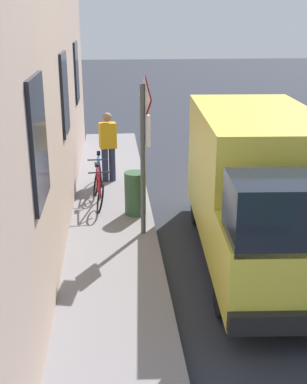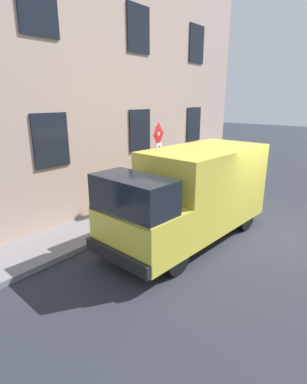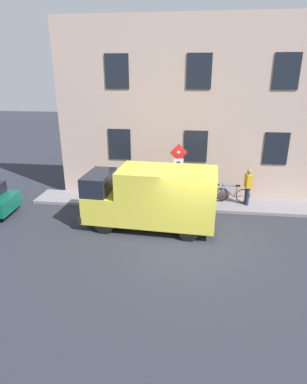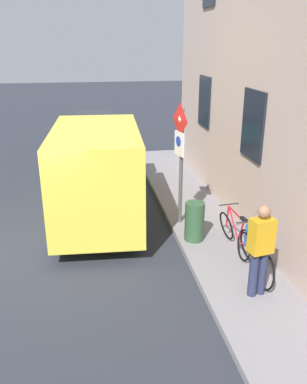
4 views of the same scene
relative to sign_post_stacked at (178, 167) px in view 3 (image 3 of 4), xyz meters
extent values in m
plane|color=#2A2C35|center=(-3.46, -0.74, -2.05)|extent=(80.00, 80.00, 0.00)
cube|color=gray|center=(0.63, -0.74, -1.98)|extent=(1.67, 15.47, 0.14)
cube|color=#C0A496|center=(1.81, -0.74, 2.14)|extent=(0.70, 13.47, 8.39)
cube|color=black|center=(1.44, -4.44, 0.63)|extent=(0.06, 1.10, 1.50)
cube|color=black|center=(1.44, -0.74, 0.63)|extent=(0.06, 1.10, 1.50)
cube|color=black|center=(1.44, 2.97, 0.63)|extent=(0.06, 1.10, 1.50)
cube|color=black|center=(1.44, -4.44, 3.99)|extent=(0.06, 1.10, 1.50)
cube|color=black|center=(1.44, -0.74, 3.99)|extent=(0.06, 1.10, 1.50)
cube|color=black|center=(1.44, 2.97, 3.99)|extent=(0.06, 1.10, 1.50)
cylinder|color=#474C47|center=(0.04, 0.01, -0.51)|extent=(0.09, 0.09, 2.81)
pyramid|color=silver|center=(-0.04, -0.01, 0.65)|extent=(0.15, 0.50, 0.50)
pyramid|color=red|center=(-0.04, -0.01, 0.65)|extent=(0.14, 0.55, 0.56)
cube|color=white|center=(-0.02, 0.00, 0.10)|extent=(0.13, 0.44, 0.56)
cylinder|color=#1933B2|center=(-0.05, 0.00, 0.16)|extent=(0.06, 0.24, 0.24)
cube|color=yellow|center=(-1.95, 0.31, -0.64)|extent=(2.22, 3.91, 2.18)
cube|color=yellow|center=(-1.80, 2.91, -1.18)|extent=(2.08, 1.51, 1.10)
cube|color=black|center=(-1.79, 3.12, -0.28)|extent=(1.97, 1.09, 0.84)
cube|color=black|center=(-1.76, 3.65, -1.55)|extent=(2.01, 0.28, 0.28)
cylinder|color=black|center=(-2.69, 2.72, -1.67)|extent=(0.26, 0.77, 0.76)
cylinder|color=black|center=(-0.94, 2.62, -1.67)|extent=(0.26, 0.77, 0.76)
cylinder|color=black|center=(-2.89, -0.60, -1.67)|extent=(0.26, 0.77, 0.76)
cylinder|color=black|center=(-1.13, -0.70, -1.67)|extent=(0.26, 0.77, 0.76)
cylinder|color=black|center=(-0.91, 7.86, -1.75)|extent=(0.21, 0.61, 0.60)
torus|color=black|center=(0.91, -2.03, -1.58)|extent=(0.11, 0.66, 0.66)
torus|color=black|center=(0.91, -3.08, -1.58)|extent=(0.11, 0.66, 0.66)
cylinder|color=#2154AE|center=(0.91, -2.37, -1.38)|extent=(0.04, 0.60, 0.60)
cylinder|color=#2154AE|center=(0.91, -2.44, -1.10)|extent=(0.04, 0.73, 0.07)
cylinder|color=#2154AE|center=(0.91, -2.73, -1.39)|extent=(0.04, 0.18, 0.55)
cylinder|color=#2154AE|center=(0.91, -2.87, -1.62)|extent=(0.04, 0.43, 0.12)
cylinder|color=#2154AE|center=(0.91, -2.06, -1.34)|extent=(0.04, 0.09, 0.50)
cube|color=black|center=(0.91, -2.81, -1.08)|extent=(0.08, 0.20, 0.06)
cylinder|color=#262626|center=(0.91, -2.08, -1.04)|extent=(0.46, 0.03, 0.03)
torus|color=black|center=(0.86, -1.08, -1.58)|extent=(0.24, 0.67, 0.65)
torus|color=black|center=(0.96, -2.12, -1.58)|extent=(0.24, 0.67, 0.65)
cylinder|color=red|center=(0.89, -1.42, -1.38)|extent=(0.09, 0.60, 0.60)
cylinder|color=red|center=(0.90, -1.49, -1.10)|extent=(0.10, 0.73, 0.07)
cylinder|color=red|center=(0.93, -1.78, -1.39)|extent=(0.05, 0.19, 0.55)
cylinder|color=red|center=(0.94, -1.91, -1.62)|extent=(0.08, 0.43, 0.12)
cylinder|color=red|center=(0.87, -1.10, -1.34)|extent=(0.04, 0.09, 0.50)
cube|color=black|center=(0.94, -1.85, -1.08)|extent=(0.10, 0.21, 0.06)
cylinder|color=#262626|center=(0.87, -1.13, -1.04)|extent=(0.46, 0.07, 0.03)
cylinder|color=#262B47|center=(0.77, -3.21, -1.49)|extent=(0.16, 0.16, 0.85)
cylinder|color=#262B47|center=(0.59, -3.24, -1.49)|extent=(0.16, 0.16, 0.85)
cube|color=gold|center=(0.68, -3.23, -0.75)|extent=(0.44, 0.33, 0.62)
sphere|color=#936B4C|center=(0.68, -3.23, -0.30)|extent=(0.22, 0.22, 0.22)
cylinder|color=#2D5133|center=(0.14, -0.98, -1.46)|extent=(0.44, 0.44, 0.90)
camera|label=1|loc=(0.59, 8.71, 2.02)|focal=46.66mm
camera|label=2|loc=(-6.11, 7.69, 1.73)|focal=28.26mm
camera|label=3|loc=(-13.69, -0.63, 3.96)|focal=29.86mm
camera|label=4|loc=(-2.15, -8.95, 2.34)|focal=37.61mm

